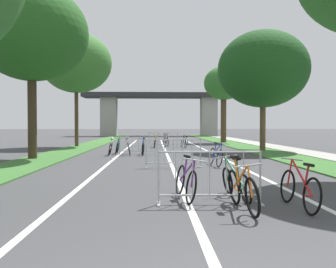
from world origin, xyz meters
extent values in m
cube|color=#386B2D|center=(-5.70, 24.54, 0.03)|extent=(2.19, 59.98, 0.05)
cube|color=#386B2D|center=(5.70, 24.54, 0.03)|extent=(2.19, 59.98, 0.05)
cube|color=#9E9B93|center=(7.70, 24.54, 0.04)|extent=(1.82, 59.98, 0.08)
cube|color=silver|center=(0.00, 17.35, 0.00)|extent=(0.14, 34.70, 0.01)
cube|color=silver|center=(2.53, 17.35, 0.00)|extent=(0.14, 34.70, 0.01)
cube|color=silver|center=(-2.53, 17.35, 0.00)|extent=(0.14, 34.70, 0.01)
cube|color=#2D2D30|center=(0.00, 49.57, 5.87)|extent=(21.77, 3.84, 0.65)
cube|color=#9E9B93|center=(-7.22, 49.57, 2.77)|extent=(2.24, 2.40, 5.54)
cube|color=#9E9B93|center=(7.22, 49.57, 2.77)|extent=(2.24, 2.40, 5.54)
cylinder|color=#3D2D1E|center=(-6.20, 14.13, 1.91)|extent=(0.40, 0.40, 3.82)
ellipsoid|color=#23561E|center=(-6.20, 14.13, 5.72)|extent=(5.07, 5.07, 4.31)
cylinder|color=#4C3823|center=(-6.26, 23.63, 2.07)|extent=(0.27, 0.27, 4.14)
ellipsoid|color=#38702D|center=(-6.26, 23.63, 6.03)|extent=(5.06, 5.06, 4.30)
cylinder|color=brown|center=(5.89, 19.13, 1.45)|extent=(0.34, 0.34, 2.90)
ellipsoid|color=#194719|center=(5.89, 19.13, 4.94)|extent=(5.44, 5.44, 4.62)
cylinder|color=#4C3823|center=(5.45, 29.19, 1.99)|extent=(0.50, 0.50, 3.98)
ellipsoid|color=#2D6628|center=(5.45, 29.19, 5.28)|extent=(3.48, 3.48, 2.96)
cylinder|color=#ADADB2|center=(-0.58, 4.65, 0.53)|extent=(0.04, 0.04, 1.05)
cube|color=#ADADB2|center=(-0.58, 4.65, 0.01)|extent=(0.07, 0.44, 0.03)
cylinder|color=#ADADB2|center=(1.42, 4.62, 0.53)|extent=(0.04, 0.04, 1.05)
cube|color=#ADADB2|center=(1.42, 4.62, 0.01)|extent=(0.07, 0.44, 0.03)
cylinder|color=#ADADB2|center=(0.42, 4.63, 1.03)|extent=(2.00, 0.07, 0.04)
cylinder|color=#ADADB2|center=(0.42, 4.63, 0.18)|extent=(2.00, 0.07, 0.04)
cylinder|color=#ADADB2|center=(-0.25, 4.64, 0.61)|extent=(0.02, 0.02, 0.87)
cylinder|color=#ADADB2|center=(0.08, 4.64, 0.61)|extent=(0.02, 0.02, 0.87)
cylinder|color=#ADADB2|center=(0.42, 4.63, 0.61)|extent=(0.02, 0.02, 0.87)
cylinder|color=#ADADB2|center=(0.75, 4.63, 0.61)|extent=(0.02, 0.02, 0.87)
cylinder|color=#ADADB2|center=(1.08, 4.62, 0.61)|extent=(0.02, 0.02, 0.87)
cylinder|color=#ADADB2|center=(-0.97, 10.70, 0.53)|extent=(0.04, 0.04, 1.05)
cube|color=#ADADB2|center=(-0.97, 10.70, 0.01)|extent=(0.08, 0.44, 0.03)
cylinder|color=#ADADB2|center=(1.03, 10.80, 0.53)|extent=(0.04, 0.04, 1.05)
cube|color=#ADADB2|center=(1.03, 10.80, 0.01)|extent=(0.08, 0.44, 0.03)
cylinder|color=#ADADB2|center=(0.03, 10.75, 1.03)|extent=(2.00, 0.13, 0.04)
cylinder|color=#ADADB2|center=(0.03, 10.75, 0.18)|extent=(2.00, 0.13, 0.04)
cylinder|color=#ADADB2|center=(-0.64, 10.72, 0.61)|extent=(0.02, 0.02, 0.87)
cylinder|color=#ADADB2|center=(-0.31, 10.73, 0.61)|extent=(0.02, 0.02, 0.87)
cylinder|color=#ADADB2|center=(0.03, 10.75, 0.61)|extent=(0.02, 0.02, 0.87)
cylinder|color=#ADADB2|center=(0.36, 10.77, 0.61)|extent=(0.02, 0.02, 0.87)
cylinder|color=#ADADB2|center=(0.69, 10.78, 0.61)|extent=(0.02, 0.02, 0.87)
cylinder|color=#ADADB2|center=(-2.53, 16.89, 0.53)|extent=(0.04, 0.04, 1.05)
cube|color=#ADADB2|center=(-2.53, 16.89, 0.01)|extent=(0.07, 0.44, 0.03)
cylinder|color=#ADADB2|center=(-0.53, 16.84, 0.53)|extent=(0.04, 0.04, 1.05)
cube|color=#ADADB2|center=(-0.53, 16.84, 0.01)|extent=(0.07, 0.44, 0.03)
cylinder|color=#ADADB2|center=(-1.53, 16.87, 1.03)|extent=(2.00, 0.09, 0.04)
cylinder|color=#ADADB2|center=(-1.53, 16.87, 0.18)|extent=(2.00, 0.09, 0.04)
cylinder|color=#ADADB2|center=(-2.20, 16.89, 0.61)|extent=(0.02, 0.02, 0.87)
cylinder|color=#ADADB2|center=(-1.86, 16.88, 0.61)|extent=(0.02, 0.02, 0.87)
cylinder|color=#ADADB2|center=(-1.53, 16.87, 0.61)|extent=(0.02, 0.02, 0.87)
cylinder|color=#ADADB2|center=(-1.20, 16.86, 0.61)|extent=(0.02, 0.02, 0.87)
cylinder|color=#ADADB2|center=(-0.86, 16.85, 0.61)|extent=(0.02, 0.02, 0.87)
cylinder|color=#ADADB2|center=(-1.05, 23.04, 0.53)|extent=(0.04, 0.04, 1.05)
cube|color=#ADADB2|center=(-1.05, 23.04, 0.01)|extent=(0.08, 0.44, 0.03)
cylinder|color=#ADADB2|center=(0.95, 22.93, 0.53)|extent=(0.04, 0.04, 1.05)
cube|color=#ADADB2|center=(0.95, 22.93, 0.01)|extent=(0.08, 0.44, 0.03)
cylinder|color=#ADADB2|center=(-0.05, 22.99, 1.03)|extent=(2.00, 0.15, 0.04)
cylinder|color=#ADADB2|center=(-0.05, 22.99, 0.18)|extent=(2.00, 0.15, 0.04)
cylinder|color=#ADADB2|center=(-0.72, 23.02, 0.61)|extent=(0.02, 0.02, 0.87)
cylinder|color=#ADADB2|center=(-0.39, 23.00, 0.61)|extent=(0.02, 0.02, 0.87)
cylinder|color=#ADADB2|center=(-0.05, 22.99, 0.61)|extent=(0.02, 0.02, 0.87)
cylinder|color=#ADADB2|center=(0.28, 22.97, 0.61)|extent=(0.02, 0.02, 0.87)
cylinder|color=#ADADB2|center=(0.61, 22.95, 0.61)|extent=(0.02, 0.02, 0.87)
torus|color=black|center=(1.62, 11.82, 0.33)|extent=(0.23, 0.68, 0.66)
torus|color=black|center=(1.73, 10.75, 0.33)|extent=(0.23, 0.68, 0.66)
cylinder|color=#1E389E|center=(1.72, 11.32, 0.61)|extent=(0.25, 1.04, 0.59)
cylinder|color=#1E389E|center=(1.69, 11.52, 0.58)|extent=(0.15, 0.14, 0.60)
cylinder|color=#1E389E|center=(1.63, 11.65, 0.31)|extent=(0.06, 0.35, 0.08)
cylinder|color=#1E389E|center=(1.78, 10.78, 0.61)|extent=(0.14, 0.10, 0.56)
cube|color=black|center=(1.74, 11.57, 0.87)|extent=(0.13, 0.25, 0.07)
cylinder|color=#99999E|center=(1.83, 10.81, 0.89)|extent=(0.52, 0.08, 0.12)
torus|color=black|center=(1.50, 22.09, 0.30)|extent=(0.26, 0.62, 0.60)
torus|color=black|center=(1.31, 23.17, 0.30)|extent=(0.26, 0.62, 0.60)
cylinder|color=black|center=(1.47, 22.62, 0.58)|extent=(0.10, 1.06, 0.59)
cylinder|color=black|center=(1.49, 22.41, 0.53)|extent=(0.17, 0.10, 0.56)
cylinder|color=black|center=(1.46, 22.27, 0.28)|extent=(0.10, 0.35, 0.07)
cylinder|color=black|center=(1.38, 23.15, 0.58)|extent=(0.16, 0.07, 0.56)
cube|color=black|center=(1.56, 22.38, 0.80)|extent=(0.15, 0.25, 0.07)
cylinder|color=#99999E|center=(1.44, 23.14, 0.85)|extent=(0.46, 0.11, 0.12)
torus|color=black|center=(0.89, 4.59, 0.35)|extent=(0.18, 0.70, 0.69)
torus|color=black|center=(0.96, 3.56, 0.35)|extent=(0.18, 0.70, 0.69)
cylinder|color=orange|center=(0.89, 4.10, 0.61)|extent=(0.05, 1.00, 0.56)
cylinder|color=orange|center=(0.88, 4.29, 0.63)|extent=(0.13, 0.12, 0.68)
cylinder|color=orange|center=(0.90, 4.42, 0.32)|extent=(0.06, 0.33, 0.08)
cylinder|color=orange|center=(0.93, 3.58, 0.61)|extent=(0.11, 0.09, 0.53)
cube|color=black|center=(0.84, 4.32, 0.96)|extent=(0.12, 0.25, 0.06)
cylinder|color=#99999E|center=(0.90, 3.61, 0.87)|extent=(0.49, 0.06, 0.08)
torus|color=black|center=(-2.71, 17.85, 0.31)|extent=(0.16, 0.63, 0.63)
torus|color=black|center=(-2.68, 16.80, 0.31)|extent=(0.16, 0.63, 0.63)
cylinder|color=#197A7F|center=(-2.65, 17.35, 0.58)|extent=(0.15, 1.02, 0.57)
cylinder|color=#197A7F|center=(-2.66, 17.55, 0.55)|extent=(0.14, 0.13, 0.58)
cylinder|color=#197A7F|center=(-2.71, 17.68, 0.29)|extent=(0.03, 0.34, 0.07)
cylinder|color=#197A7F|center=(-2.64, 16.82, 0.58)|extent=(0.13, 0.10, 0.54)
cube|color=black|center=(-2.61, 17.59, 0.84)|extent=(0.11, 0.24, 0.07)
cylinder|color=#99999E|center=(-2.60, 16.85, 0.84)|extent=(0.43, 0.04, 0.10)
torus|color=black|center=(2.04, 3.69, 0.33)|extent=(0.14, 0.67, 0.66)
torus|color=black|center=(2.01, 4.74, 0.33)|extent=(0.14, 0.67, 0.66)
cylinder|color=red|center=(2.06, 4.19, 0.60)|extent=(0.07, 1.02, 0.58)
cylinder|color=red|center=(2.06, 3.99, 0.56)|extent=(0.12, 0.12, 0.57)
cylinder|color=red|center=(2.03, 3.86, 0.31)|extent=(0.04, 0.34, 0.08)
cylinder|color=red|center=(2.04, 4.71, 0.60)|extent=(0.11, 0.09, 0.55)
cube|color=black|center=(2.09, 3.95, 0.85)|extent=(0.11, 0.24, 0.06)
cylinder|color=#99999E|center=(2.07, 4.69, 0.87)|extent=(0.45, 0.04, 0.08)
torus|color=black|center=(-0.62, 22.09, 0.33)|extent=(0.16, 0.67, 0.67)
torus|color=black|center=(-0.66, 23.12, 0.33)|extent=(0.16, 0.67, 0.67)
cylinder|color=gold|center=(-0.59, 22.58, 0.64)|extent=(0.09, 1.01, 0.65)
cylinder|color=gold|center=(-0.59, 22.39, 0.58)|extent=(0.13, 0.12, 0.60)
cylinder|color=gold|center=(-0.63, 22.25, 0.31)|extent=(0.05, 0.34, 0.08)
cylinder|color=gold|center=(-0.61, 23.10, 0.64)|extent=(0.13, 0.09, 0.63)
cube|color=black|center=(-0.55, 22.35, 0.88)|extent=(0.11, 0.24, 0.06)
cylinder|color=#99999E|center=(-0.57, 23.08, 0.96)|extent=(0.55, 0.05, 0.10)
torus|color=black|center=(-2.04, 16.96, 0.34)|extent=(0.21, 0.70, 0.68)
torus|color=black|center=(-1.96, 15.88, 0.34)|extent=(0.21, 0.70, 0.68)
cylinder|color=#B7B7BC|center=(-2.06, 16.44, 0.66)|extent=(0.09, 1.06, 0.66)
cylinder|color=#B7B7BC|center=(-2.06, 16.65, 0.56)|extent=(0.16, 0.12, 0.55)
cylinder|color=#B7B7BC|center=(-2.02, 16.79, 0.32)|extent=(0.06, 0.35, 0.08)
cylinder|color=#B7B7BC|center=(-2.03, 15.90, 0.66)|extent=(0.17, 0.08, 0.64)
cube|color=black|center=(-2.12, 16.69, 0.83)|extent=(0.12, 0.25, 0.07)
cylinder|color=#99999E|center=(-2.09, 15.92, 0.97)|extent=(0.54, 0.06, 0.13)
torus|color=black|center=(-0.09, 5.58, 0.34)|extent=(0.25, 0.69, 0.67)
torus|color=black|center=(0.05, 4.61, 0.34)|extent=(0.25, 0.69, 0.67)
cylinder|color=#662884|center=(0.02, 5.13, 0.60)|extent=(0.27, 0.93, 0.56)
cylinder|color=#662884|center=(-0.01, 5.31, 0.59)|extent=(0.14, 0.13, 0.60)
cylinder|color=#662884|center=(-0.07, 5.42, 0.31)|extent=(0.06, 0.32, 0.08)
cylinder|color=#662884|center=(0.09, 4.64, 0.60)|extent=(0.13, 0.11, 0.53)
cube|color=black|center=(0.04, 5.35, 0.88)|extent=(0.14, 0.25, 0.07)
cylinder|color=#99999E|center=(0.13, 4.67, 0.86)|extent=(0.48, 0.10, 0.11)
torus|color=black|center=(-2.94, 15.90, 0.33)|extent=(0.20, 0.66, 0.65)
torus|color=black|center=(-2.99, 16.86, 0.33)|extent=(0.20, 0.66, 0.65)
cylinder|color=silver|center=(-2.91, 16.36, 0.63)|extent=(0.10, 0.94, 0.64)
cylinder|color=silver|center=(-2.91, 16.18, 0.56)|extent=(0.15, 0.11, 0.56)
cylinder|color=silver|center=(-2.95, 16.05, 0.30)|extent=(0.05, 0.31, 0.08)
cylinder|color=silver|center=(-2.93, 16.84, 0.63)|extent=(0.15, 0.09, 0.62)
cube|color=black|center=(-2.86, 16.15, 0.83)|extent=(0.12, 0.25, 0.07)
cylinder|color=#99999E|center=(-2.88, 16.82, 0.94)|extent=(0.52, 0.06, 0.12)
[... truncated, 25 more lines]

